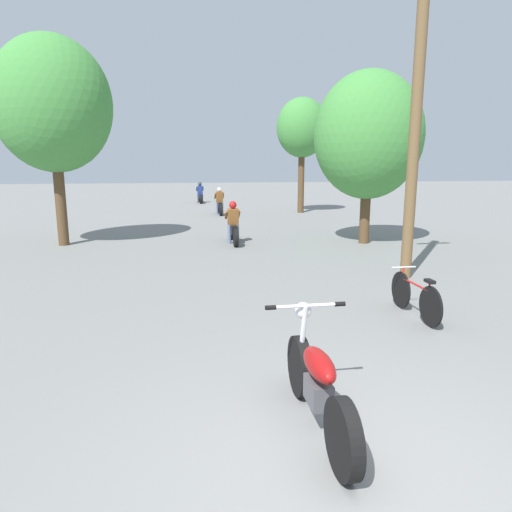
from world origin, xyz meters
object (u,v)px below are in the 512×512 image
roadside_tree_left (52,105)px  roadside_tree_right_far (302,129)px  motorcycle_foreground (318,384)px  motorcycle_rider_lead (233,227)px  bicycle_parked (415,296)px  motorcycle_rider_far (200,195)px  roadside_tree_right_near (369,136)px  motorcycle_rider_mid (220,204)px  utility_pole (416,115)px

roadside_tree_left → roadside_tree_right_far: bearing=40.0°
roadside_tree_right_far → roadside_tree_left: roadside_tree_left is taller
motorcycle_foreground → motorcycle_rider_lead: (0.42, 10.56, 0.07)m
motorcycle_foreground → bicycle_parked: 3.86m
motorcycle_foreground → motorcycle_rider_lead: bearing=87.7°
roadside_tree_right_far → roadside_tree_left: 12.91m
roadside_tree_right_far → bicycle_parked: size_ratio=3.56×
motorcycle_rider_lead → motorcycle_rider_far: (-0.33, 15.85, 0.00)m
roadside_tree_right_near → motorcycle_rider_lead: 5.08m
roadside_tree_right_near → roadside_tree_left: size_ratio=0.85×
roadside_tree_right_far → motorcycle_foreground: bearing=-104.5°
motorcycle_rider_lead → motorcycle_rider_mid: bearing=87.9°
motorcycle_rider_mid → motorcycle_rider_far: motorcycle_rider_far is taller
bicycle_parked → utility_pole: bearing=65.5°
motorcycle_foreground → motorcycle_rider_far: 26.41m
motorcycle_foreground → bicycle_parked: bearing=48.3°
utility_pole → motorcycle_rider_lead: (-3.30, 5.13, -3.00)m
roadside_tree_right_far → roadside_tree_left: (-9.89, -8.29, -0.05)m
roadside_tree_right_far → bicycle_parked: bearing=-98.4°
motorcycle_rider_mid → motorcycle_rider_far: size_ratio=0.98×
roadside_tree_right_near → utility_pole: bearing=-100.9°
roadside_tree_right_far → utility_pole: bearing=-95.3°
motorcycle_rider_lead → bicycle_parked: bearing=-74.4°
bicycle_parked → motorcycle_rider_mid: bearing=96.4°
roadside_tree_left → motorcycle_rider_mid: bearing=55.4°
motorcycle_foreground → motorcycle_rider_far: (0.10, 26.41, 0.08)m
roadside_tree_left → motorcycle_rider_lead: roadside_tree_left is taller
motorcycle_rider_far → roadside_tree_right_near: bearing=-74.8°
roadside_tree_left → motorcycle_rider_far: (4.97, 15.33, -3.70)m
roadside_tree_right_far → bicycle_parked: 17.12m
roadside_tree_left → motorcycle_foreground: 12.68m
roadside_tree_right_near → motorcycle_foreground: roadside_tree_right_near is taller
motorcycle_rider_lead → utility_pole: bearing=-57.3°
motorcycle_foreground → bicycle_parked: size_ratio=1.24×
utility_pole → roadside_tree_left: 10.32m
motorcycle_rider_lead → roadside_tree_right_far: bearing=62.5°
utility_pole → motorcycle_rider_mid: size_ratio=3.46×
roadside_tree_right_near → roadside_tree_right_far: 9.53m
utility_pole → motorcycle_rider_mid: 14.42m
roadside_tree_right_near → motorcycle_rider_far: roadside_tree_right_near is taller
roadside_tree_right_far → roadside_tree_left: size_ratio=0.93×
roadside_tree_right_far → motorcycle_rider_far: 9.37m
roadside_tree_right_far → motorcycle_rider_lead: roadside_tree_right_far is taller
motorcycle_rider_far → bicycle_parked: (2.47, -23.52, -0.17)m
roadside_tree_right_near → roadside_tree_right_far: bearing=87.4°
roadside_tree_left → motorcycle_rider_mid: size_ratio=3.15×
motorcycle_rider_lead → roadside_tree_left: bearing=174.4°
roadside_tree_right_near → roadside_tree_left: (-9.46, 1.18, 0.86)m
motorcycle_rider_lead → motorcycle_rider_mid: size_ratio=0.99×
roadside_tree_right_near → bicycle_parked: 7.89m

